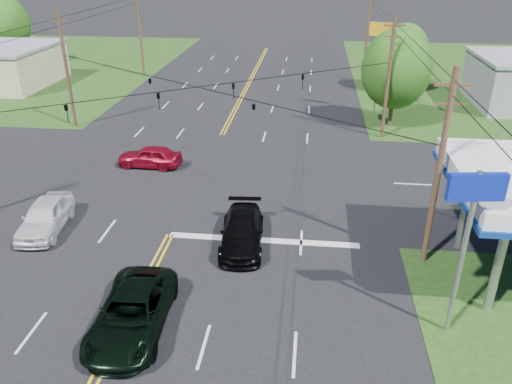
# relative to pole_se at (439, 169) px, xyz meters

# --- Properties ---
(ground) EXTENTS (280.00, 280.00, 0.00)m
(ground) POSITION_rel_pole_se_xyz_m (-13.00, 9.00, -4.92)
(ground) COLOR black
(ground) RESTS_ON ground
(stop_bar) EXTENTS (10.00, 0.50, 0.02)m
(stop_bar) POSITION_rel_pole_se_xyz_m (-8.00, 1.00, -4.92)
(stop_bar) COLOR silver
(stop_bar) RESTS_ON ground
(pole_se) EXTENTS (1.60, 0.28, 9.50)m
(pole_se) POSITION_rel_pole_se_xyz_m (0.00, 0.00, 0.00)
(pole_se) COLOR #452B1D
(pole_se) RESTS_ON ground
(pole_nw) EXTENTS (1.60, 0.28, 9.50)m
(pole_nw) POSITION_rel_pole_se_xyz_m (-26.00, 18.00, 0.00)
(pole_nw) COLOR #452B1D
(pole_nw) RESTS_ON ground
(pole_ne) EXTENTS (1.60, 0.28, 9.50)m
(pole_ne) POSITION_rel_pole_se_xyz_m (0.00, 18.00, 0.00)
(pole_ne) COLOR #452B1D
(pole_ne) RESTS_ON ground
(pole_left_far) EXTENTS (1.60, 0.28, 10.00)m
(pole_left_far) POSITION_rel_pole_se_xyz_m (-26.00, 37.00, 0.25)
(pole_left_far) COLOR #452B1D
(pole_left_far) RESTS_ON ground
(pole_right_far) EXTENTS (1.60, 0.28, 10.00)m
(pole_right_far) POSITION_rel_pole_se_xyz_m (0.00, 37.00, 0.25)
(pole_right_far) COLOR #452B1D
(pole_right_far) RESTS_ON ground
(span_wire_signals) EXTENTS (26.00, 18.00, 1.13)m
(span_wire_signals) POSITION_rel_pole_se_xyz_m (-13.00, 9.00, 1.08)
(span_wire_signals) COLOR black
(span_wire_signals) RESTS_ON ground
(power_lines) EXTENTS (26.04, 100.00, 0.64)m
(power_lines) POSITION_rel_pole_se_xyz_m (-13.00, 7.00, 3.68)
(power_lines) COLOR black
(power_lines) RESTS_ON ground
(tree_right_a) EXTENTS (5.70, 5.70, 8.18)m
(tree_right_a) POSITION_rel_pole_se_xyz_m (1.00, 21.00, -0.05)
(tree_right_a) COLOR #452B1D
(tree_right_a) RESTS_ON ground
(tree_right_b) EXTENTS (4.94, 4.94, 7.09)m
(tree_right_b) POSITION_rel_pole_se_xyz_m (3.50, 33.00, -0.70)
(tree_right_b) COLOR #452B1D
(tree_right_b) RESTS_ON ground
(tree_far_l) EXTENTS (6.08, 6.08, 8.72)m
(tree_far_l) POSITION_rel_pole_se_xyz_m (-45.00, 41.00, 0.28)
(tree_far_l) COLOR #452B1D
(tree_far_l) RESTS_ON ground
(pickup_dkgreen) EXTENTS (2.93, 5.90, 1.61)m
(pickup_dkgreen) POSITION_rel_pole_se_xyz_m (-12.50, -6.33, -4.11)
(pickup_dkgreen) COLOR black
(pickup_dkgreen) RESTS_ON ground
(suv_black) EXTENTS (2.52, 5.40, 1.52)m
(suv_black) POSITION_rel_pole_se_xyz_m (-9.04, 0.50, -4.15)
(suv_black) COLOR black
(suv_black) RESTS_ON ground
(pickup_white) EXTENTS (2.55, 5.10, 1.67)m
(pickup_white) POSITION_rel_pole_se_xyz_m (-19.79, 0.80, -4.08)
(pickup_white) COLOR silver
(pickup_white) RESTS_ON ground
(sedan_red) EXTENTS (4.49, 1.96, 1.51)m
(sedan_red) POSITION_rel_pole_se_xyz_m (-16.86, 10.00, -4.16)
(sedan_red) COLOR maroon
(sedan_red) RESTS_ON ground
(polesign_se) EXTENTS (2.06, 0.53, 6.97)m
(polesign_se) POSITION_rel_pole_se_xyz_m (0.00, -5.00, 0.45)
(polesign_se) COLOR #A5A5AA
(polesign_se) RESTS_ON ground
(polesign_ne) EXTENTS (2.22, 0.88, 8.14)m
(polesign_ne) POSITION_rel_pole_se_xyz_m (0.00, 24.39, 1.44)
(polesign_ne) COLOR #A5A5AA
(polesign_ne) RESTS_ON ground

